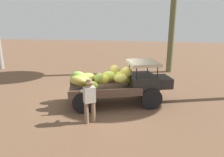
% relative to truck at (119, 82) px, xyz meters
% --- Properties ---
extents(ground_plane, '(60.00, 60.00, 0.00)m').
position_rel_truck_xyz_m(ground_plane, '(-0.49, 0.05, -0.97)').
color(ground_plane, brown).
extents(truck, '(4.66, 2.86, 1.89)m').
position_rel_truck_xyz_m(truck, '(0.00, 0.00, 0.00)').
color(truck, '#252423').
rests_on(truck, ground).
extents(farmer, '(0.58, 0.55, 1.64)m').
position_rel_truck_xyz_m(farmer, '(-0.75, -2.02, -0.04)').
color(farmer, '#83664C').
rests_on(farmer, ground).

